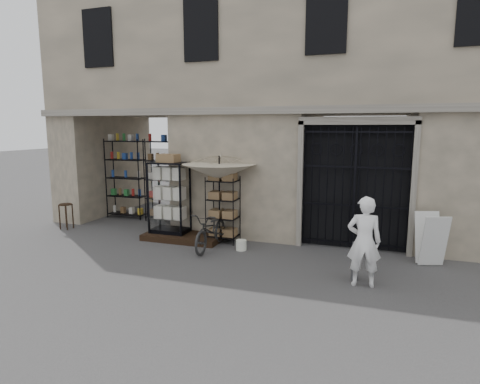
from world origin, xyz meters
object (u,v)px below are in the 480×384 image
at_px(wire_rack, 223,210).
at_px(white_bucket, 241,245).
at_px(display_cabinet, 169,201).
at_px(easel_sign, 431,239).
at_px(shopkeeper, 362,285).
at_px(market_umbrella, 219,168).
at_px(wooden_stool, 66,216).
at_px(bicycle, 212,249).
at_px(steel_bollard, 355,261).

relative_size(wire_rack, white_bucket, 6.63).
bearing_deg(display_cabinet, easel_sign, -3.86).
bearing_deg(wire_rack, shopkeeper, -28.11).
height_order(wire_rack, white_bucket, wire_rack).
bearing_deg(easel_sign, market_umbrella, 159.96).
height_order(white_bucket, shopkeeper, white_bucket).
xyz_separation_m(white_bucket, wooden_stool, (-5.33, 0.28, 0.26)).
bearing_deg(shopkeeper, market_umbrella, -34.68).
relative_size(bicycle, easel_sign, 1.59).
bearing_deg(steel_bollard, display_cabinet, 162.85).
xyz_separation_m(white_bucket, shopkeeper, (2.77, -1.29, -0.12)).
bearing_deg(bicycle, white_bucket, 9.88).
height_order(white_bucket, wooden_stool, wooden_stool).
distance_m(display_cabinet, steel_bollard, 4.97).
relative_size(wire_rack, bicycle, 0.97).
height_order(wire_rack, bicycle, wire_rack).
xyz_separation_m(wire_rack, white_bucket, (0.65, -0.51, -0.69)).
relative_size(wire_rack, easel_sign, 1.53).
bearing_deg(easel_sign, steel_bollard, -153.78).
bearing_deg(display_cabinet, white_bucket, -13.76).
bearing_deg(white_bucket, wire_rack, 141.76).
distance_m(wire_rack, easel_sign, 4.73).
distance_m(display_cabinet, easel_sign, 6.16).
relative_size(wooden_stool, shopkeeper, 0.44).
bearing_deg(wooden_stool, display_cabinet, 1.95).
xyz_separation_m(wire_rack, shopkeeper, (3.42, -1.81, -0.81)).
xyz_separation_m(steel_bollard, shopkeeper, (0.14, -0.23, -0.37)).
xyz_separation_m(market_umbrella, wooden_stool, (-4.58, -0.24, -1.49)).
distance_m(bicycle, shopkeeper, 3.67).
xyz_separation_m(market_umbrella, bicycle, (0.05, -0.64, -1.87)).
xyz_separation_m(wire_rack, easel_sign, (4.71, -0.20, -0.25)).
height_order(wire_rack, easel_sign, wire_rack).
relative_size(market_umbrella, steel_bollard, 3.52).
bearing_deg(wire_rack, bicycle, -94.85).
distance_m(white_bucket, steel_bollard, 2.84).
height_order(wooden_stool, steel_bollard, steel_bollard).
bearing_deg(white_bucket, market_umbrella, 145.20).
bearing_deg(wire_rack, market_umbrella, 175.69).
bearing_deg(shopkeeper, display_cabinet, -26.55).
xyz_separation_m(bicycle, wooden_stool, (-4.62, 0.41, 0.38)).
height_order(display_cabinet, shopkeeper, display_cabinet).
height_order(display_cabinet, steel_bollard, display_cabinet).
distance_m(wire_rack, bicycle, 1.03).
bearing_deg(wooden_stool, wire_rack, 2.84).
xyz_separation_m(display_cabinet, shopkeeper, (4.86, -1.69, -0.97)).
bearing_deg(easel_sign, white_bucket, 166.84).
height_order(bicycle, easel_sign, easel_sign).
relative_size(display_cabinet, steel_bollard, 2.68).
bearing_deg(wire_rack, display_cabinet, -175.40).
bearing_deg(market_umbrella, shopkeeper, -27.29).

